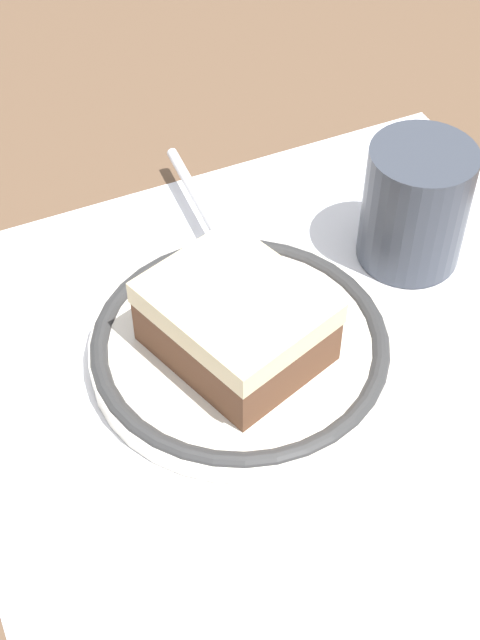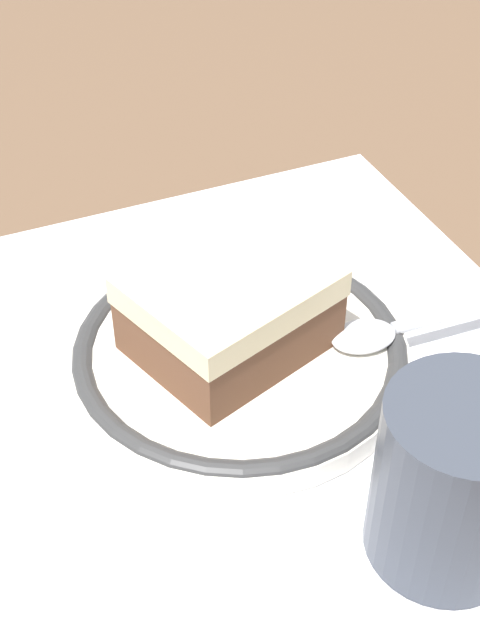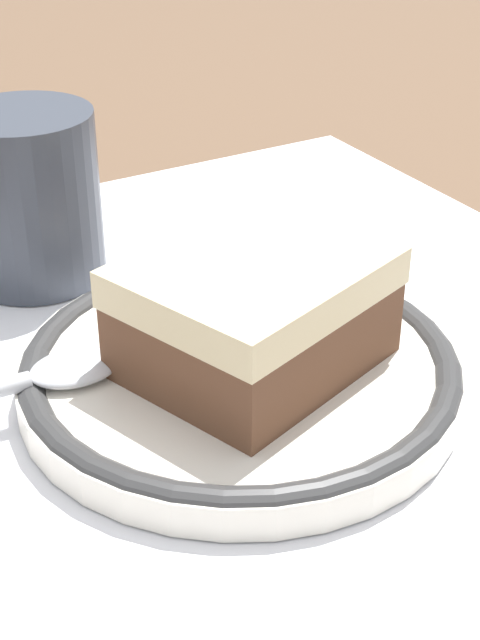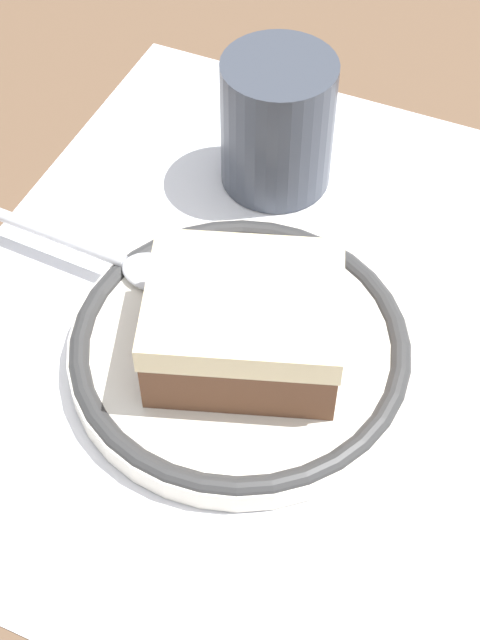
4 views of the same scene
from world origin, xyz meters
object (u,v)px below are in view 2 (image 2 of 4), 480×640
Objects in this scene: plate at (240,354)px; cake_slice at (230,310)px; cup at (452,491)px; spoon at (411,324)px.

cake_slice reaches higher than plate.
cup reaches higher than plate.
plate is 1.30× the size of spoon.
plate is at bearing 75.34° from spoon.
cake_slice is 0.16m from cup.
cup reaches higher than spoon.
spoon is (-0.03, -0.10, 0.01)m from plate.
cup is (-0.15, -0.04, -0.00)m from cake_slice.
cake_slice is 0.11m from spoon.
plate is 2.15× the size of cup.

